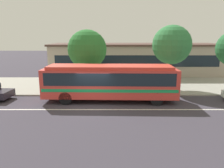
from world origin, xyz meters
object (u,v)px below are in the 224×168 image
object	(u,v)px
pedestrian_waiting_near_sign	(173,81)
pedestrian_walking_along_curb	(149,82)
street_tree_near_stop	(86,49)
transit_bus	(109,80)
street_tree_mid_block	(171,45)
bus_stop_sign	(145,76)

from	to	relation	value
pedestrian_waiting_near_sign	pedestrian_walking_along_curb	xyz separation A→B (m)	(-2.20, -0.26, 0.00)
street_tree_near_stop	transit_bus	bearing A→B (deg)	-61.24
pedestrian_walking_along_curb	street_tree_near_stop	world-z (taller)	street_tree_near_stop
transit_bus	pedestrian_walking_along_curb	world-z (taller)	transit_bus
street_tree_near_stop	street_tree_mid_block	world-z (taller)	street_tree_mid_block
street_tree_near_stop	street_tree_mid_block	size ratio (longest dim) A/B	0.93
bus_stop_sign	street_tree_mid_block	size ratio (longest dim) A/B	0.41
pedestrian_walking_along_curb	bus_stop_sign	distance (m)	1.09
transit_bus	pedestrian_walking_along_curb	bearing A→B (deg)	34.71
pedestrian_walking_along_curb	street_tree_near_stop	size ratio (longest dim) A/B	0.28
pedestrian_walking_along_curb	street_tree_mid_block	distance (m)	4.14
pedestrian_walking_along_curb	bus_stop_sign	world-z (taller)	bus_stop_sign
transit_bus	street_tree_mid_block	xyz separation A→B (m)	(5.82, 3.93, 2.63)
street_tree_near_stop	street_tree_mid_block	bearing A→B (deg)	-0.89
pedestrian_waiting_near_sign	bus_stop_sign	world-z (taller)	bus_stop_sign
street_tree_mid_block	pedestrian_waiting_near_sign	bearing A→B (deg)	-86.63
bus_stop_sign	street_tree_mid_block	distance (m)	4.23
pedestrian_waiting_near_sign	street_tree_mid_block	distance (m)	3.46
bus_stop_sign	street_tree_mid_block	xyz separation A→B (m)	(2.67, 2.03, 2.59)
transit_bus	pedestrian_waiting_near_sign	bearing A→B (deg)	25.56
pedestrian_waiting_near_sign	bus_stop_sign	size ratio (longest dim) A/B	0.63
street_tree_mid_block	transit_bus	bearing A→B (deg)	-146.00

